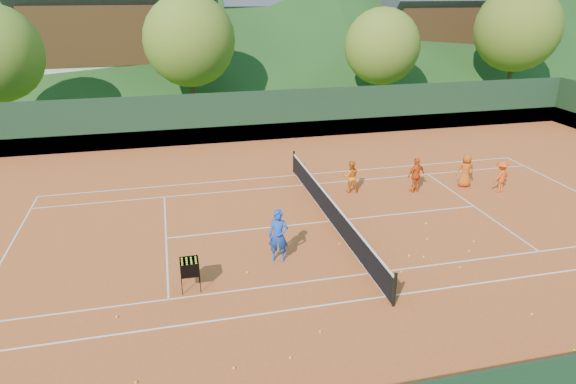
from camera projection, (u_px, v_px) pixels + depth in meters
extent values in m
plane|color=#31551A|center=(330.00, 222.00, 20.43)|extent=(400.00, 400.00, 0.00)
cube|color=#C5511F|center=(330.00, 221.00, 20.42)|extent=(40.00, 24.00, 0.02)
imported|color=#1B46B5|center=(278.00, 236.00, 17.17)|extent=(0.79, 0.65, 1.86)
imported|color=orange|center=(351.00, 176.00, 23.07)|extent=(0.80, 0.67, 1.47)
imported|color=#EC5114|center=(416.00, 175.00, 23.06)|extent=(1.02, 0.66, 1.62)
imported|color=#CA5211|center=(466.00, 170.00, 23.67)|extent=(0.86, 0.65, 1.58)
imported|color=#F15215|center=(501.00, 177.00, 23.06)|extent=(1.07, 0.82, 1.47)
sphere|color=#EEF629|center=(427.00, 239.00, 18.91)|extent=(0.07, 0.07, 0.07)
sphere|color=#EEF629|center=(426.00, 224.00, 20.13)|extent=(0.07, 0.07, 0.07)
sphere|color=#EEF629|center=(401.00, 272.00, 16.75)|extent=(0.07, 0.07, 0.07)
sphere|color=#EEF629|center=(136.00, 382.00, 12.08)|extent=(0.07, 0.07, 0.07)
sphere|color=#EEF629|center=(574.00, 350.00, 13.14)|extent=(0.07, 0.07, 0.07)
sphere|color=#EEF629|center=(409.00, 256.00, 17.74)|extent=(0.07, 0.07, 0.07)
sphere|color=#EEF629|center=(460.00, 267.00, 17.02)|extent=(0.07, 0.07, 0.07)
sphere|color=#EEF629|center=(247.00, 272.00, 16.72)|extent=(0.07, 0.07, 0.07)
sphere|color=#EEF629|center=(424.00, 257.00, 17.67)|extent=(0.07, 0.07, 0.07)
sphere|color=#EEF629|center=(290.00, 358.00, 12.88)|extent=(0.07, 0.07, 0.07)
sphere|color=#EEF629|center=(117.00, 317.00, 14.47)|extent=(0.07, 0.07, 0.07)
sphere|color=#EEF629|center=(339.00, 244.00, 18.56)|extent=(0.07, 0.07, 0.07)
sphere|color=#EEF629|center=(532.00, 314.00, 14.58)|extent=(0.07, 0.07, 0.07)
sphere|color=#EEF629|center=(469.00, 251.00, 18.05)|extent=(0.07, 0.07, 0.07)
sphere|color=#EEF629|center=(474.00, 241.00, 18.73)|extent=(0.07, 0.07, 0.07)
sphere|color=#EEF629|center=(320.00, 332.00, 13.85)|extent=(0.07, 0.07, 0.07)
sphere|color=#EEF629|center=(234.00, 368.00, 12.53)|extent=(0.07, 0.07, 0.07)
cube|color=white|center=(5.00, 255.00, 17.85)|extent=(0.06, 10.97, 0.00)
cube|color=white|center=(386.00, 296.00, 15.47)|extent=(23.77, 0.06, 0.00)
cube|color=white|center=(296.00, 175.00, 25.37)|extent=(23.77, 0.06, 0.00)
cube|color=white|center=(369.00, 273.00, 16.71)|extent=(23.77, 0.06, 0.00)
cube|color=silver|center=(304.00, 185.00, 24.13)|extent=(23.77, 0.06, 0.00)
cube|color=silver|center=(166.00, 238.00, 19.04)|extent=(0.06, 8.23, 0.00)
cube|color=white|center=(474.00, 206.00, 21.80)|extent=(0.06, 8.23, 0.00)
cube|color=white|center=(330.00, 221.00, 20.42)|extent=(12.80, 0.06, 0.00)
cube|color=silver|center=(330.00, 221.00, 20.42)|extent=(0.06, 10.97, 0.00)
cube|color=black|center=(331.00, 211.00, 20.25)|extent=(0.03, 11.97, 0.90)
cube|color=white|center=(331.00, 200.00, 20.08)|extent=(0.05, 11.97, 0.06)
cylinder|color=black|center=(395.00, 290.00, 14.82)|extent=(0.10, 0.10, 1.10)
cylinder|color=black|center=(294.00, 162.00, 25.61)|extent=(0.10, 0.10, 1.10)
cube|color=black|center=(270.00, 115.00, 30.68)|extent=(40.00, 0.05, 3.00)
cube|color=#195924|center=(270.00, 132.00, 31.06)|extent=(40.40, 0.05, 1.00)
cylinder|color=black|center=(182.00, 287.00, 15.46)|extent=(0.02, 0.02, 0.55)
cylinder|color=black|center=(200.00, 285.00, 15.58)|extent=(0.02, 0.02, 0.55)
cylinder|color=black|center=(181.00, 277.00, 15.96)|extent=(0.02, 0.02, 0.55)
cylinder|color=black|center=(199.00, 275.00, 16.08)|extent=(0.02, 0.02, 0.55)
cube|color=black|center=(190.00, 273.00, 15.67)|extent=(0.55, 0.55, 0.02)
cube|color=black|center=(190.00, 271.00, 15.34)|extent=(0.55, 0.02, 0.45)
cube|color=black|center=(189.00, 262.00, 15.83)|extent=(0.55, 0.02, 0.45)
cube|color=black|center=(180.00, 268.00, 15.52)|extent=(0.02, 0.55, 0.45)
cube|color=black|center=(199.00, 266.00, 15.64)|extent=(0.02, 0.55, 0.45)
sphere|color=#CCE526|center=(182.00, 265.00, 15.28)|extent=(0.07, 0.07, 0.07)
sphere|color=#CCE526|center=(182.00, 263.00, 15.41)|extent=(0.07, 0.07, 0.07)
sphere|color=#CCE526|center=(182.00, 261.00, 15.53)|extent=(0.07, 0.07, 0.07)
sphere|color=#CCE526|center=(182.00, 259.00, 15.65)|extent=(0.07, 0.07, 0.07)
sphere|color=#CCE526|center=(187.00, 265.00, 15.31)|extent=(0.07, 0.07, 0.07)
sphere|color=#CCE526|center=(187.00, 263.00, 15.44)|extent=(0.07, 0.07, 0.07)
sphere|color=#CCE526|center=(187.00, 260.00, 15.56)|extent=(0.07, 0.07, 0.07)
sphere|color=#CCE526|center=(186.00, 258.00, 15.68)|extent=(0.07, 0.07, 0.07)
sphere|color=#CCE526|center=(192.00, 264.00, 15.34)|extent=(0.07, 0.07, 0.07)
sphere|color=#CCE526|center=(191.00, 262.00, 15.47)|extent=(0.07, 0.07, 0.07)
sphere|color=#CCE526|center=(191.00, 260.00, 15.59)|extent=(0.07, 0.07, 0.07)
sphere|color=#CCE526|center=(191.00, 258.00, 15.71)|extent=(0.07, 0.07, 0.07)
sphere|color=#CCE526|center=(196.00, 264.00, 15.37)|extent=(0.07, 0.07, 0.07)
sphere|color=#CCE526|center=(196.00, 262.00, 15.50)|extent=(0.07, 0.07, 0.07)
sphere|color=#CCE526|center=(196.00, 259.00, 15.62)|extent=(0.07, 0.07, 0.07)
sphere|color=#CCE526|center=(195.00, 257.00, 15.74)|extent=(0.07, 0.07, 0.07)
cube|color=beige|center=(116.00, 75.00, 44.79)|extent=(12.00, 9.00, 2.88)
cube|color=#39220F|center=(111.00, 32.00, 43.41)|extent=(12.24, 9.18, 4.48)
cube|color=beige|center=(284.00, 65.00, 51.92)|extent=(11.00, 8.00, 2.52)
cube|color=#3C1F10|center=(284.00, 32.00, 50.72)|extent=(11.22, 8.16, 3.92)
cube|color=#42424A|center=(284.00, 4.00, 49.76)|extent=(12.65, 8.82, 8.82)
cube|color=beige|center=(429.00, 65.00, 51.30)|extent=(10.00, 8.00, 2.70)
cube|color=#351F0E|center=(433.00, 29.00, 50.01)|extent=(10.20, 8.16, 4.20)
cylinder|color=#422B1A|center=(5.00, 110.00, 32.70)|extent=(0.36, 0.36, 2.70)
cylinder|color=#422B1A|center=(193.00, 94.00, 37.06)|extent=(0.36, 0.36, 2.88)
sphere|color=#4B731E|center=(190.00, 40.00, 35.66)|extent=(6.40, 6.40, 6.40)
cylinder|color=#42281A|center=(379.00, 91.00, 39.25)|extent=(0.36, 0.36, 2.52)
sphere|color=#53761F|center=(382.00, 46.00, 38.02)|extent=(5.60, 5.60, 5.60)
cylinder|color=#412B1A|center=(509.00, 79.00, 42.65)|extent=(0.36, 0.36, 3.06)
sphere|color=#4D6B1C|center=(517.00, 29.00, 41.15)|extent=(6.80, 6.80, 6.80)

